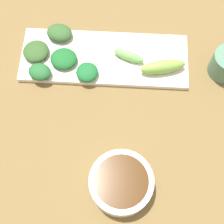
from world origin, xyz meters
TOP-DOWN VIEW (x-y plane):
  - tabletop at (0.00, 0.00)m, footprint 2.10×2.10m
  - sauce_bowl at (-0.18, -0.04)m, footprint 0.12×0.12m
  - serving_plate at (0.10, 0.01)m, footprint 0.13×0.37m
  - broccoli_leafy_0 at (0.06, 0.05)m, footprint 0.05×0.05m
  - broccoli_leafy_1 at (0.05, 0.15)m, footprint 0.05×0.06m
  - broccoli_stalk_2 at (0.10, -0.04)m, footprint 0.04×0.07m
  - broccoli_leafy_3 at (0.10, 0.17)m, footprint 0.07×0.07m
  - broccoli_stalk_4 at (0.08, -0.11)m, footprint 0.05×0.10m
  - broccoli_leafy_5 at (0.15, 0.12)m, footprint 0.06×0.07m
  - broccoli_leafy_6 at (0.09, 0.10)m, footprint 0.06×0.06m

SIDE VIEW (x-z plane):
  - tabletop at x=0.00m, z-range 0.00..0.02m
  - serving_plate at x=0.10m, z-range 0.02..0.03m
  - broccoli_leafy_3 at x=0.10m, z-range 0.03..0.05m
  - broccoli_leafy_6 at x=0.09m, z-range 0.03..0.05m
  - broccoli_leafy_0 at x=0.06m, z-range 0.03..0.05m
  - broccoli_stalk_2 at x=0.10m, z-range 0.03..0.06m
  - broccoli_leafy_5 at x=0.15m, z-range 0.03..0.06m
  - broccoli_leafy_1 at x=0.05m, z-range 0.03..0.06m
  - sauce_bowl at x=-0.18m, z-range 0.02..0.07m
  - broccoli_stalk_4 at x=0.08m, z-range 0.03..0.06m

